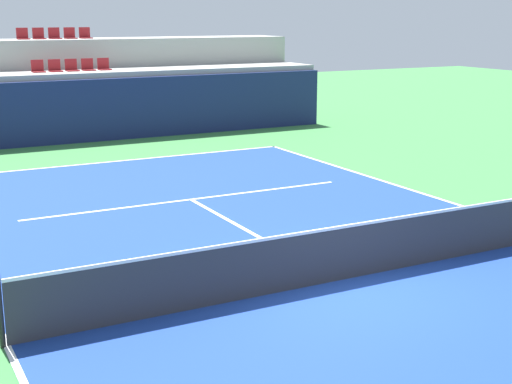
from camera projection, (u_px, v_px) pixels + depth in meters
ground_plane at (337, 281)px, 12.56m from camera, size 80.00×80.00×0.00m
court_surface at (337, 281)px, 12.56m from camera, size 11.00×24.00×0.01m
baseline_far at (121, 161)px, 22.82m from camera, size 11.00×0.10×0.00m
sideline_left at (7, 346)px, 10.08m from camera, size 0.10×24.00×0.00m
service_line_far at (191, 199)px, 18.05m from camera, size 8.26×0.10×0.00m
centre_service_line at (251, 233)px, 15.31m from camera, size 0.10×6.40×0.00m
back_wall at (84, 111)px, 26.03m from camera, size 19.34×0.30×2.22m
stands_tier_lower at (75, 104)px, 27.17m from camera, size 19.34×2.40×2.42m
stands_tier_upper at (58, 84)px, 29.10m from camera, size 19.34×2.40×3.51m
seating_row_lower at (72, 68)px, 26.93m from camera, size 2.87×0.44×0.44m
seating_row_upper at (55, 36)px, 28.74m from camera, size 2.87×0.44×0.44m
tennis_net at (338, 253)px, 12.44m from camera, size 11.08×0.08×1.07m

